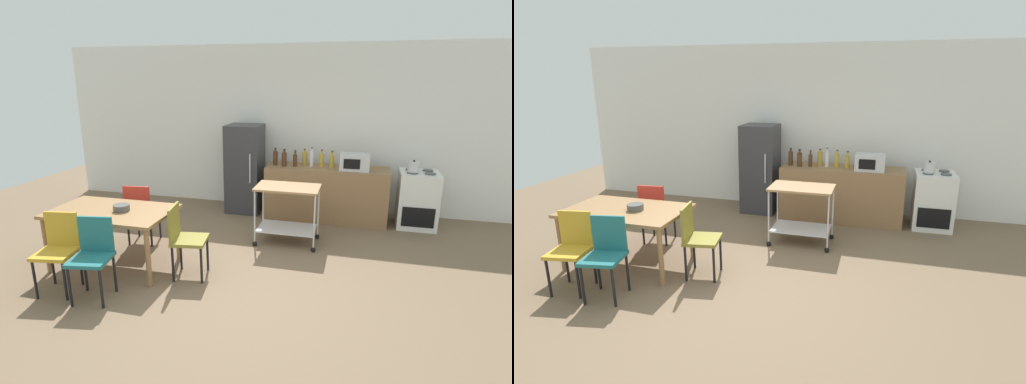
% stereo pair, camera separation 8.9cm
% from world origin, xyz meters
% --- Properties ---
extents(ground_plane, '(12.00, 12.00, 0.00)m').
position_xyz_m(ground_plane, '(0.00, 0.00, 0.00)').
color(ground_plane, brown).
extents(back_wall, '(8.40, 0.12, 2.90)m').
position_xyz_m(back_wall, '(0.00, 3.20, 1.45)').
color(back_wall, white).
rests_on(back_wall, ground_plane).
extents(kitchen_counter, '(2.00, 0.64, 0.90)m').
position_xyz_m(kitchen_counter, '(0.90, 2.60, 0.45)').
color(kitchen_counter, olive).
rests_on(kitchen_counter, ground_plane).
extents(dining_table, '(1.50, 0.90, 0.75)m').
position_xyz_m(dining_table, '(-1.53, 0.13, 0.67)').
color(dining_table, olive).
rests_on(dining_table, ground_plane).
extents(chair_mustard, '(0.46, 0.46, 0.89)m').
position_xyz_m(chair_mustard, '(-1.77, -0.56, 0.52)').
color(chair_mustard, gold).
rests_on(chair_mustard, ground_plane).
extents(chair_red, '(0.44, 0.44, 0.89)m').
position_xyz_m(chair_red, '(-1.56, 0.86, 0.52)').
color(chair_red, '#B72D23').
rests_on(chair_red, ground_plane).
extents(chair_teal, '(0.47, 0.47, 0.89)m').
position_xyz_m(chair_teal, '(-1.30, -0.60, 0.52)').
color(chair_teal, '#1E666B').
rests_on(chair_teal, ground_plane).
extents(chair_olive, '(0.46, 0.46, 0.89)m').
position_xyz_m(chair_olive, '(-0.54, 0.09, 0.52)').
color(chair_olive, olive).
rests_on(chair_olive, ground_plane).
extents(stove_oven, '(0.60, 0.61, 0.92)m').
position_xyz_m(stove_oven, '(2.35, 2.62, 0.45)').
color(stove_oven, white).
rests_on(stove_oven, ground_plane).
extents(refrigerator, '(0.60, 0.63, 1.55)m').
position_xyz_m(refrigerator, '(-0.55, 2.70, 0.78)').
color(refrigerator, '#333338').
rests_on(refrigerator, ground_plane).
extents(kitchen_cart, '(0.91, 0.57, 0.85)m').
position_xyz_m(kitchen_cart, '(0.46, 1.42, 0.57)').
color(kitchen_cart, '#A37A51').
rests_on(kitchen_cart, ground_plane).
extents(bottle_sesame_oil, '(0.08, 0.08, 0.29)m').
position_xyz_m(bottle_sesame_oil, '(0.03, 2.56, 1.02)').
color(bottle_sesame_oil, '#4C2D19').
rests_on(bottle_sesame_oil, kitchen_counter).
extents(bottle_soy_sauce, '(0.08, 0.08, 0.29)m').
position_xyz_m(bottle_soy_sauce, '(0.19, 2.51, 1.02)').
color(bottle_soy_sauce, '#4C2D19').
rests_on(bottle_soy_sauce, kitchen_counter).
extents(bottle_vinegar, '(0.07, 0.07, 0.27)m').
position_xyz_m(bottle_vinegar, '(0.37, 2.56, 1.01)').
color(bottle_vinegar, '#4C2D19').
rests_on(bottle_vinegar, kitchen_counter).
extents(bottle_olive_oil, '(0.08, 0.08, 0.28)m').
position_xyz_m(bottle_olive_oil, '(0.51, 2.69, 1.02)').
color(bottle_olive_oil, gold).
rests_on(bottle_olive_oil, kitchen_counter).
extents(bottle_sparkling_water, '(0.06, 0.06, 0.32)m').
position_xyz_m(bottle_sparkling_water, '(0.64, 2.60, 1.04)').
color(bottle_sparkling_water, silver).
rests_on(bottle_sparkling_water, kitchen_counter).
extents(bottle_wine, '(0.07, 0.07, 0.29)m').
position_xyz_m(bottle_wine, '(0.80, 2.63, 1.02)').
color(bottle_wine, gold).
rests_on(bottle_wine, kitchen_counter).
extents(bottle_hot_sauce, '(0.08, 0.08, 0.27)m').
position_xyz_m(bottle_hot_sauce, '(0.97, 2.62, 1.01)').
color(bottle_hot_sauce, gold).
rests_on(bottle_hot_sauce, kitchen_counter).
extents(microwave, '(0.46, 0.35, 0.26)m').
position_xyz_m(microwave, '(1.34, 2.51, 1.03)').
color(microwave, silver).
rests_on(microwave, kitchen_counter).
extents(fruit_bowl, '(0.20, 0.20, 0.08)m').
position_xyz_m(fruit_bowl, '(-1.39, 0.13, 0.79)').
color(fruit_bowl, '#4C4C4C').
rests_on(fruit_bowl, dining_table).
extents(kettle, '(0.24, 0.17, 0.19)m').
position_xyz_m(kettle, '(2.23, 2.52, 1.00)').
color(kettle, silver).
rests_on(kettle, stove_oven).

